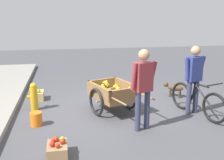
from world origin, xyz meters
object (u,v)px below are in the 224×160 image
object	(u,v)px
vendor_person	(143,83)
plastic_bucket	(36,119)
fruit_cart	(113,94)
mixed_fruit_crate	(57,149)
fire_hydrant	(34,96)
dog	(174,87)
apple_crate	(38,95)
bicycle	(197,101)
cyclist_person	(194,74)

from	to	relation	value
vendor_person	plastic_bucket	xyz separation A→B (m)	(0.59, 2.09, -0.82)
fruit_cart	mixed_fruit_crate	size ratio (longest dim) A/B	4.11
fire_hydrant	fruit_cart	bearing A→B (deg)	-104.90
dog	fire_hydrant	xyz separation A→B (m)	(-0.36, 3.71, 0.06)
apple_crate	mixed_fruit_crate	bearing A→B (deg)	-169.87
bicycle	cyclist_person	world-z (taller)	cyclist_person
fire_hydrant	apple_crate	xyz separation A→B (m)	(0.81, -0.01, -0.21)
bicycle	fire_hydrant	xyz separation A→B (m)	(1.06, 3.65, -0.02)
fire_hydrant	mixed_fruit_crate	world-z (taller)	fire_hydrant
plastic_bucket	mixed_fruit_crate	bearing A→B (deg)	-161.87
bicycle	cyclist_person	distance (m)	0.60
dog	plastic_bucket	world-z (taller)	dog
bicycle	apple_crate	world-z (taller)	bicycle
dog	plastic_bucket	distance (m)	3.83
fire_hydrant	plastic_bucket	distance (m)	1.01
dog	apple_crate	bearing A→B (deg)	82.97
vendor_person	mixed_fruit_crate	world-z (taller)	vendor_person
bicycle	mixed_fruit_crate	world-z (taller)	bicycle
fruit_cart	plastic_bucket	size ratio (longest dim) A/B	6.34
apple_crate	fire_hydrant	bearing A→B (deg)	179.58
dog	bicycle	bearing A→B (deg)	177.46
fruit_cart	cyclist_person	xyz separation A→B (m)	(-0.43, -1.78, 0.50)
plastic_bucket	apple_crate	distance (m)	1.80
bicycle	apple_crate	bearing A→B (deg)	62.80
mixed_fruit_crate	plastic_bucket	bearing A→B (deg)	18.13
fire_hydrant	apple_crate	size ratio (longest dim) A/B	1.52
vendor_person	fire_hydrant	size ratio (longest dim) A/B	2.40
bicycle	mixed_fruit_crate	bearing A→B (deg)	112.41
bicycle	mixed_fruit_crate	xyz separation A→B (m)	(-1.27, 3.08, -0.22)
cyclist_person	plastic_bucket	size ratio (longest dim) A/B	5.50
dog	fruit_cart	bearing A→B (deg)	114.07
bicycle	dog	distance (m)	1.42
fruit_cart	bicycle	xyz separation A→B (m)	(-0.57, -1.82, -0.09)
fire_hydrant	vendor_person	bearing A→B (deg)	-125.39
dog	fire_hydrant	world-z (taller)	fire_hydrant
fruit_cart	mixed_fruit_crate	world-z (taller)	fruit_cart
fruit_cart	dog	size ratio (longest dim) A/B	3.31
fruit_cart	fire_hydrant	world-z (taller)	fruit_cart
mixed_fruit_crate	cyclist_person	bearing A→B (deg)	-65.00
fire_hydrant	mixed_fruit_crate	distance (m)	2.41
cyclist_person	apple_crate	world-z (taller)	cyclist_person
cyclist_person	fire_hydrant	size ratio (longest dim) A/B	2.34
bicycle	plastic_bucket	distance (m)	3.53
plastic_bucket	mixed_fruit_crate	xyz separation A→B (m)	(-1.35, -0.44, -0.01)
vendor_person	cyclist_person	distance (m)	1.54
fruit_cart	apple_crate	distance (m)	2.26
cyclist_person	plastic_bucket	bearing A→B (deg)	91.06
fruit_cart	vendor_person	world-z (taller)	vendor_person
fruit_cart	mixed_fruit_crate	xyz separation A→B (m)	(-1.85, 1.26, -0.31)
fire_hydrant	apple_crate	distance (m)	0.84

